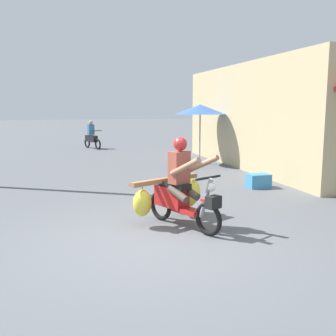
{
  "coord_description": "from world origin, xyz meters",
  "views": [
    {
      "loc": [
        -1.25,
        -5.64,
        2.09
      ],
      "look_at": [
        0.74,
        1.71,
        0.9
      ],
      "focal_mm": 42.15,
      "sensor_mm": 36.0,
      "label": 1
    }
  ],
  "objects_px": {
    "market_umbrella_near_shop": "(200,109)",
    "produce_crate": "(258,181)",
    "motorbike_main_loaded": "(180,193)",
    "motorbike_distant_ahead_left": "(92,137)"
  },
  "relations": [
    {
      "from": "motorbike_distant_ahead_left",
      "to": "market_umbrella_near_shop",
      "type": "xyz_separation_m",
      "value": [
        3.41,
        -6.53,
        1.42
      ]
    },
    {
      "from": "motorbike_distant_ahead_left",
      "to": "motorbike_main_loaded",
      "type": "bearing_deg",
      "value": -87.4
    },
    {
      "from": "produce_crate",
      "to": "motorbike_distant_ahead_left",
      "type": "bearing_deg",
      "value": 107.41
    },
    {
      "from": "motorbike_main_loaded",
      "to": "produce_crate",
      "type": "height_order",
      "value": "motorbike_main_loaded"
    },
    {
      "from": "motorbike_main_loaded",
      "to": "motorbike_distant_ahead_left",
      "type": "height_order",
      "value": "motorbike_main_loaded"
    },
    {
      "from": "market_umbrella_near_shop",
      "to": "produce_crate",
      "type": "distance_m",
      "value": 4.8
    },
    {
      "from": "motorbike_distant_ahead_left",
      "to": "produce_crate",
      "type": "relative_size",
      "value": 2.7
    },
    {
      "from": "market_umbrella_near_shop",
      "to": "produce_crate",
      "type": "relative_size",
      "value": 3.87
    },
    {
      "from": "market_umbrella_near_shop",
      "to": "produce_crate",
      "type": "bearing_deg",
      "value": -89.61
    },
    {
      "from": "motorbike_main_loaded",
      "to": "produce_crate",
      "type": "bearing_deg",
      "value": 39.06
    }
  ]
}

